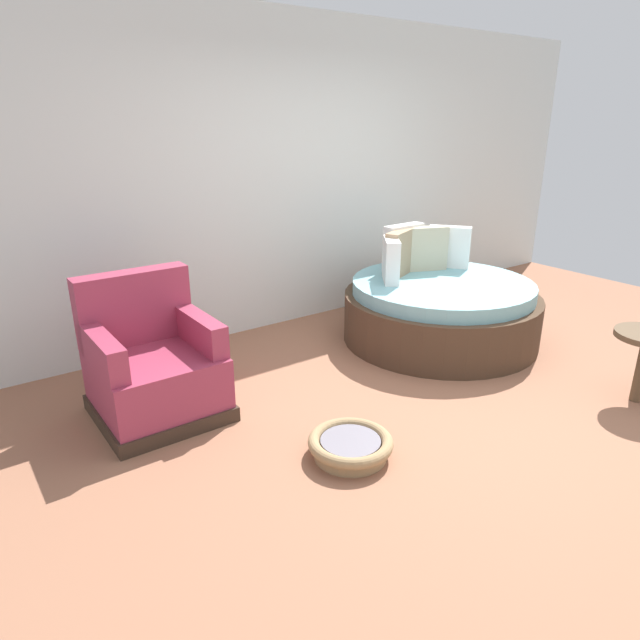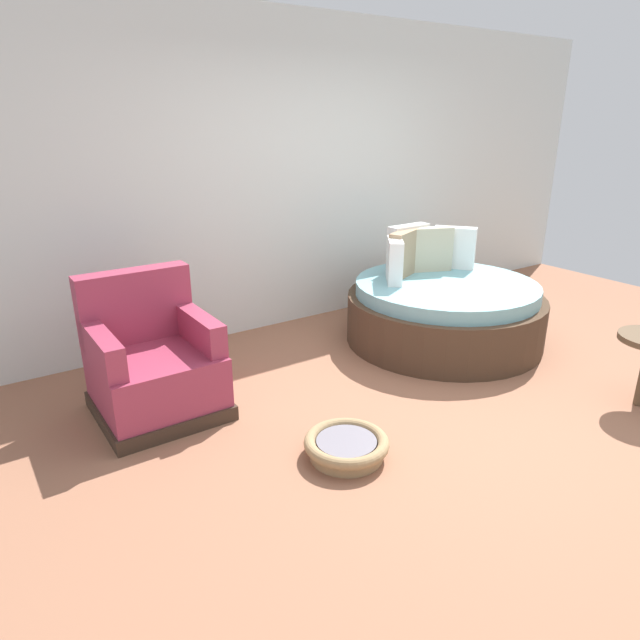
{
  "view_description": "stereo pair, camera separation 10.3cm",
  "coord_description": "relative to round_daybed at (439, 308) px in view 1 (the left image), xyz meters",
  "views": [
    {
      "loc": [
        -2.83,
        -2.22,
        1.91
      ],
      "look_at": [
        -0.66,
        0.79,
        0.55
      ],
      "focal_mm": 31.14,
      "sensor_mm": 36.0,
      "label": 1
    },
    {
      "loc": [
        -2.75,
        -2.28,
        1.91
      ],
      "look_at": [
        -0.66,
        0.79,
        0.55
      ],
      "focal_mm": 31.14,
      "sensor_mm": 36.0,
      "label": 2
    }
  ],
  "objects": [
    {
      "name": "round_daybed",
      "position": [
        0.0,
        0.0,
        0.0
      ],
      "size": [
        1.73,
        1.73,
        0.98
      ],
      "color": "#473323",
      "rests_on": "ground_plane"
    },
    {
      "name": "red_armchair",
      "position": [
        -2.56,
        0.19,
        0.04
      ],
      "size": [
        0.8,
        0.8,
        0.94
      ],
      "color": "#38281E",
      "rests_on": "ground_plane"
    },
    {
      "name": "back_wall",
      "position": [
        -0.8,
        1.26,
        1.1
      ],
      "size": [
        8.0,
        0.12,
        2.79
      ],
      "primitive_type": "cube",
      "color": "silver",
      "rests_on": "ground_plane"
    },
    {
      "name": "pet_basket",
      "position": [
        -1.82,
        -1.01,
        -0.22
      ],
      "size": [
        0.51,
        0.51,
        0.13
      ],
      "color": "#9E7F56",
      "rests_on": "ground_plane"
    },
    {
      "name": "ground_plane",
      "position": [
        -0.8,
        -0.99,
        -0.31
      ],
      "size": [
        8.0,
        8.0,
        0.02
      ],
      "primitive_type": "cube",
      "color": "#936047"
    }
  ]
}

